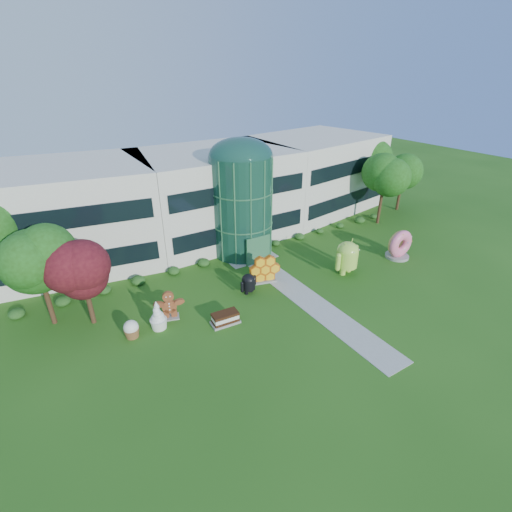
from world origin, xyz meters
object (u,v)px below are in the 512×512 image
android_black (248,282)px  gingerbread (169,305)px  donut (399,244)px  android_green (347,255)px

android_black → gingerbread: bearing=163.5°
android_black → donut: 16.20m
android_black → android_green: bearing=-26.3°
donut → gingerbread: 23.02m
android_green → donut: size_ratio=1.23×
android_green → gingerbread: android_green is taller
gingerbread → donut: bearing=11.5°
gingerbread → android_black: bearing=16.3°
android_green → donut: (6.64, -0.45, -0.34)m
android_black → donut: size_ratio=0.70×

